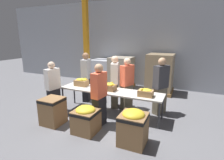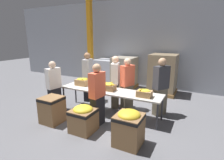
{
  "view_description": "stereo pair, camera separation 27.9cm",
  "coord_description": "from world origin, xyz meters",
  "px_view_note": "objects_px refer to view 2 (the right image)",
  "views": [
    {
      "loc": [
        2.1,
        -4.52,
        2.32
      ],
      "look_at": [
        -0.05,
        0.28,
        1.01
      ],
      "focal_mm": 28.0,
      "sensor_mm": 36.0,
      "label": 1
    },
    {
      "loc": [
        2.35,
        -4.4,
        2.32
      ],
      "look_at": [
        -0.05,
        0.28,
        1.01
      ],
      "focal_mm": 28.0,
      "sensor_mm": 36.0,
      "label": 2
    }
  ],
  "objects_px": {
    "donation_bin_0": "(52,109)",
    "donation_bin_2": "(129,127)",
    "banana_box_0": "(82,82)",
    "pallet_stack_0": "(124,73)",
    "pallet_stack_2": "(106,73)",
    "pallet_stack_1": "(163,74)",
    "volunteer_0": "(88,77)",
    "banana_box_2": "(144,93)",
    "volunteer_5": "(97,95)",
    "banana_box_1": "(109,86)",
    "volunteer_3": "(54,87)",
    "donation_bin_1": "(83,118)",
    "support_pillar": "(90,43)",
    "sorting_table": "(109,92)",
    "volunteer_1": "(115,82)",
    "volunteer_2": "(127,84)",
    "volunteer_4": "(161,87)"
  },
  "relations": [
    {
      "from": "donation_bin_2",
      "to": "volunteer_1",
      "type": "bearing_deg",
      "value": 123.99
    },
    {
      "from": "volunteer_5",
      "to": "support_pillar",
      "type": "bearing_deg",
      "value": 42.16
    },
    {
      "from": "volunteer_4",
      "to": "donation_bin_0",
      "type": "bearing_deg",
      "value": -21.6
    },
    {
      "from": "volunteer_4",
      "to": "volunteer_2",
      "type": "bearing_deg",
      "value": -55.07
    },
    {
      "from": "donation_bin_1",
      "to": "support_pillar",
      "type": "relative_size",
      "value": 0.17
    },
    {
      "from": "banana_box_0",
      "to": "banana_box_2",
      "type": "relative_size",
      "value": 1.08
    },
    {
      "from": "donation_bin_1",
      "to": "donation_bin_2",
      "type": "xyz_separation_m",
      "value": [
        1.21,
        -0.0,
        0.06
      ]
    },
    {
      "from": "volunteer_1",
      "to": "pallet_stack_2",
      "type": "distance_m",
      "value": 2.79
    },
    {
      "from": "pallet_stack_1",
      "to": "donation_bin_2",
      "type": "bearing_deg",
      "value": -88.44
    },
    {
      "from": "volunteer_0",
      "to": "pallet_stack_1",
      "type": "distance_m",
      "value": 3.1
    },
    {
      "from": "banana_box_0",
      "to": "pallet_stack_0",
      "type": "bearing_deg",
      "value": 83.74
    },
    {
      "from": "donation_bin_2",
      "to": "support_pillar",
      "type": "bearing_deg",
      "value": 132.43
    },
    {
      "from": "sorting_table",
      "to": "donation_bin_0",
      "type": "distance_m",
      "value": 1.68
    },
    {
      "from": "banana_box_2",
      "to": "volunteer_2",
      "type": "distance_m",
      "value": 1.04
    },
    {
      "from": "banana_box_0",
      "to": "donation_bin_1",
      "type": "height_order",
      "value": "banana_box_0"
    },
    {
      "from": "banana_box_2",
      "to": "volunteer_5",
      "type": "distance_m",
      "value": 1.25
    },
    {
      "from": "banana_box_2",
      "to": "support_pillar",
      "type": "height_order",
      "value": "support_pillar"
    },
    {
      "from": "banana_box_1",
      "to": "support_pillar",
      "type": "bearing_deg",
      "value": 131.84
    },
    {
      "from": "banana_box_0",
      "to": "volunteer_5",
      "type": "bearing_deg",
      "value": -36.61
    },
    {
      "from": "donation_bin_2",
      "to": "pallet_stack_2",
      "type": "xyz_separation_m",
      "value": [
        -2.82,
        4.07,
        0.19
      ]
    },
    {
      "from": "volunteer_3",
      "to": "support_pillar",
      "type": "height_order",
      "value": "support_pillar"
    },
    {
      "from": "donation_bin_0",
      "to": "donation_bin_2",
      "type": "distance_m",
      "value": 2.26
    },
    {
      "from": "donation_bin_2",
      "to": "pallet_stack_2",
      "type": "bearing_deg",
      "value": 124.69
    },
    {
      "from": "banana_box_2",
      "to": "pallet_stack_0",
      "type": "relative_size",
      "value": 0.28
    },
    {
      "from": "volunteer_5",
      "to": "donation_bin_0",
      "type": "relative_size",
      "value": 2.28
    },
    {
      "from": "volunteer_2",
      "to": "pallet_stack_0",
      "type": "distance_m",
      "value": 2.49
    },
    {
      "from": "banana_box_2",
      "to": "donation_bin_1",
      "type": "distance_m",
      "value": 1.71
    },
    {
      "from": "volunteer_3",
      "to": "pallet_stack_1",
      "type": "height_order",
      "value": "pallet_stack_1"
    },
    {
      "from": "banana_box_1",
      "to": "volunteer_3",
      "type": "distance_m",
      "value": 1.72
    },
    {
      "from": "donation_bin_1",
      "to": "pallet_stack_2",
      "type": "distance_m",
      "value": 4.38
    },
    {
      "from": "volunteer_3",
      "to": "donation_bin_0",
      "type": "height_order",
      "value": "volunteer_3"
    },
    {
      "from": "volunteer_4",
      "to": "support_pillar",
      "type": "xyz_separation_m",
      "value": [
        -3.91,
        2.14,
        1.14
      ]
    },
    {
      "from": "donation_bin_0",
      "to": "pallet_stack_0",
      "type": "distance_m",
      "value": 4.08
    },
    {
      "from": "donation_bin_1",
      "to": "support_pillar",
      "type": "xyz_separation_m",
      "value": [
        -2.44,
        3.99,
        1.64
      ]
    },
    {
      "from": "volunteer_0",
      "to": "pallet_stack_1",
      "type": "height_order",
      "value": "volunteer_0"
    },
    {
      "from": "donation_bin_2",
      "to": "donation_bin_0",
      "type": "bearing_deg",
      "value": 180.0
    },
    {
      "from": "banana_box_2",
      "to": "support_pillar",
      "type": "bearing_deg",
      "value": 141.59
    },
    {
      "from": "banana_box_0",
      "to": "volunteer_2",
      "type": "distance_m",
      "value": 1.47
    },
    {
      "from": "banana_box_0",
      "to": "volunteer_3",
      "type": "xyz_separation_m",
      "value": [
        -0.59,
        -0.65,
        -0.09
      ]
    },
    {
      "from": "donation_bin_0",
      "to": "donation_bin_2",
      "type": "height_order",
      "value": "donation_bin_2"
    },
    {
      "from": "volunteer_5",
      "to": "donation_bin_2",
      "type": "xyz_separation_m",
      "value": [
        1.07,
        -0.46,
        -0.4
      ]
    },
    {
      "from": "sorting_table",
      "to": "pallet_stack_1",
      "type": "height_order",
      "value": "pallet_stack_1"
    },
    {
      "from": "banana_box_2",
      "to": "volunteer_4",
      "type": "relative_size",
      "value": 0.22
    },
    {
      "from": "volunteer_1",
      "to": "volunteer_2",
      "type": "xyz_separation_m",
      "value": [
        0.42,
        0.01,
        -0.02
      ]
    },
    {
      "from": "volunteer_2",
      "to": "pallet_stack_0",
      "type": "height_order",
      "value": "volunteer_2"
    },
    {
      "from": "pallet_stack_2",
      "to": "donation_bin_2",
      "type": "bearing_deg",
      "value": -55.31
    },
    {
      "from": "volunteer_0",
      "to": "support_pillar",
      "type": "relative_size",
      "value": 0.44
    },
    {
      "from": "volunteer_3",
      "to": "pallet_stack_1",
      "type": "distance_m",
      "value": 4.31
    },
    {
      "from": "support_pillar",
      "to": "pallet_stack_0",
      "type": "relative_size",
      "value": 2.83
    },
    {
      "from": "banana_box_1",
      "to": "pallet_stack_2",
      "type": "distance_m",
      "value": 3.36
    }
  ]
}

